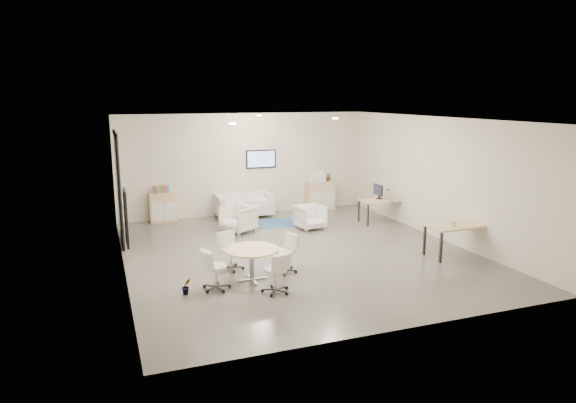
% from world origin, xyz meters
% --- Properties ---
extents(room_shell, '(9.60, 10.60, 4.80)m').
position_xyz_m(room_shell, '(0.00, 0.00, 1.60)').
color(room_shell, '#55524D').
rests_on(room_shell, ground).
extents(glass_door, '(0.09, 1.90, 2.85)m').
position_xyz_m(glass_door, '(-3.95, 2.51, 1.50)').
color(glass_door, black).
rests_on(glass_door, room_shell).
extents(artwork, '(0.05, 0.54, 1.04)m').
position_xyz_m(artwork, '(-3.97, -1.60, 1.55)').
color(artwork, black).
rests_on(artwork, room_shell).
extents(wall_tv, '(0.98, 0.06, 0.58)m').
position_xyz_m(wall_tv, '(0.50, 4.46, 1.75)').
color(wall_tv, black).
rests_on(wall_tv, room_shell).
extents(ceiling_spots, '(3.14, 4.14, 0.03)m').
position_xyz_m(ceiling_spots, '(-0.20, 0.83, 3.18)').
color(ceiling_spots, '#FFEAC6').
rests_on(ceiling_spots, room_shell).
extents(sideboard_left, '(0.79, 0.41, 0.88)m').
position_xyz_m(sideboard_left, '(-2.65, 4.27, 0.44)').
color(sideboard_left, tan).
rests_on(sideboard_left, room_shell).
extents(sideboard_right, '(0.95, 0.46, 0.95)m').
position_xyz_m(sideboard_right, '(2.48, 4.24, 0.47)').
color(sideboard_right, tan).
rests_on(sideboard_right, room_shell).
extents(books, '(0.46, 0.14, 0.22)m').
position_xyz_m(books, '(-2.69, 4.27, 0.99)').
color(books, red).
rests_on(books, sideboard_left).
extents(printer, '(0.55, 0.47, 0.36)m').
position_xyz_m(printer, '(2.35, 4.25, 1.12)').
color(printer, white).
rests_on(printer, sideboard_right).
extents(loveseat, '(1.74, 0.88, 0.65)m').
position_xyz_m(loveseat, '(-0.20, 4.06, 0.35)').
color(loveseat, white).
rests_on(loveseat, room_shell).
extents(blue_rug, '(1.75, 1.27, 0.01)m').
position_xyz_m(blue_rug, '(0.69, 2.92, 0.01)').
color(blue_rug, navy).
rests_on(blue_rug, room_shell).
extents(armchair_left, '(1.04, 1.05, 0.81)m').
position_xyz_m(armchair_left, '(-0.84, 2.37, 0.41)').
color(armchair_left, white).
rests_on(armchair_left, room_shell).
extents(armchair_right, '(0.81, 0.77, 0.75)m').
position_xyz_m(armchair_right, '(1.18, 1.98, 0.38)').
color(armchair_right, white).
rests_on(armchair_right, room_shell).
extents(desk_rear, '(1.33, 0.68, 0.68)m').
position_xyz_m(desk_rear, '(3.48, 1.97, 0.61)').
color(desk_rear, tan).
rests_on(desk_rear, room_shell).
extents(desk_front, '(1.49, 0.80, 0.76)m').
position_xyz_m(desk_front, '(3.45, -1.55, 0.68)').
color(desk_front, tan).
rests_on(desk_front, room_shell).
extents(monitor, '(0.20, 0.50, 0.44)m').
position_xyz_m(monitor, '(3.44, 2.12, 0.92)').
color(monitor, black).
rests_on(monitor, desk_rear).
extents(round_table, '(1.11, 1.11, 0.68)m').
position_xyz_m(round_table, '(-1.57, -1.46, 0.59)').
color(round_table, tan).
rests_on(round_table, room_shell).
extents(meeting_chairs, '(2.32, 2.32, 0.82)m').
position_xyz_m(meeting_chairs, '(-1.57, -1.46, 0.41)').
color(meeting_chairs, white).
rests_on(meeting_chairs, room_shell).
extents(plant_cabinet, '(0.32, 0.34, 0.22)m').
position_xyz_m(plant_cabinet, '(2.78, 4.24, 1.06)').
color(plant_cabinet, '#3F7F3F').
rests_on(plant_cabinet, sideboard_right).
extents(plant_floor, '(0.26, 0.36, 0.14)m').
position_xyz_m(plant_floor, '(-2.97, -1.76, 0.07)').
color(plant_floor, '#3F7F3F').
rests_on(plant_floor, room_shell).
extents(cup, '(0.13, 0.10, 0.12)m').
position_xyz_m(cup, '(3.23, -1.64, 0.82)').
color(cup, white).
rests_on(cup, desk_front).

